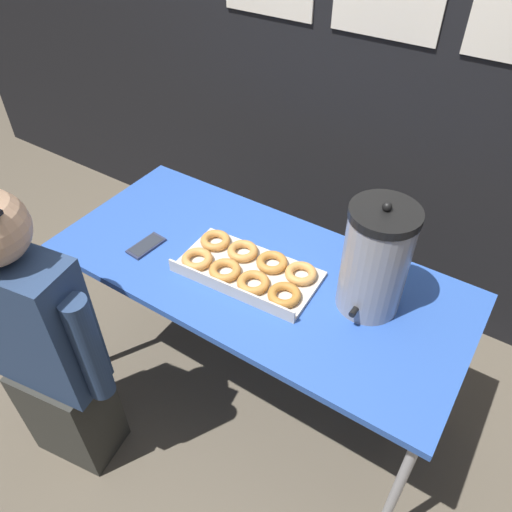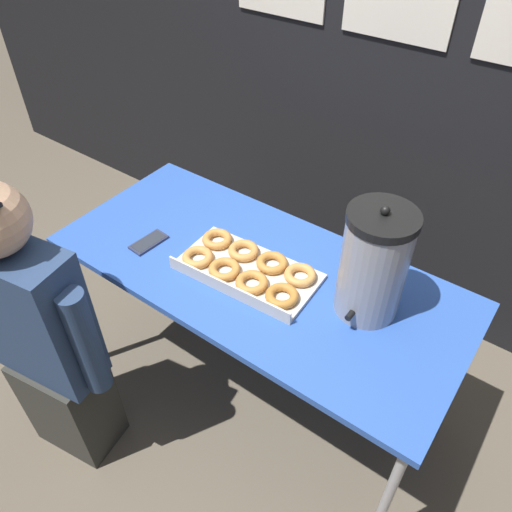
{
  "view_description": "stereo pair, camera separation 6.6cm",
  "coord_description": "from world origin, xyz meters",
  "px_view_note": "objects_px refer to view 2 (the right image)",
  "views": [
    {
      "loc": [
        0.72,
        -1.11,
        2.02
      ],
      "look_at": [
        -0.0,
        0.0,
        0.84
      ],
      "focal_mm": 35.0,
      "sensor_mm": 36.0,
      "label": 1
    },
    {
      "loc": [
        0.78,
        -1.07,
        2.02
      ],
      "look_at": [
        -0.0,
        0.0,
        0.84
      ],
      "focal_mm": 35.0,
      "sensor_mm": 36.0,
      "label": 2
    }
  ],
  "objects_px": {
    "cell_phone": "(149,242)",
    "coffee_urn": "(374,264)",
    "donut_box": "(247,268)",
    "person_seated": "(44,341)"
  },
  "relations": [
    {
      "from": "cell_phone",
      "to": "coffee_urn",
      "type": "bearing_deg",
      "value": 18.08
    },
    {
      "from": "coffee_urn",
      "to": "donut_box",
      "type": "bearing_deg",
      "value": -166.23
    },
    {
      "from": "donut_box",
      "to": "coffee_urn",
      "type": "relative_size",
      "value": 1.24
    },
    {
      "from": "donut_box",
      "to": "cell_phone",
      "type": "relative_size",
      "value": 3.39
    },
    {
      "from": "donut_box",
      "to": "coffee_urn",
      "type": "xyz_separation_m",
      "value": [
        0.42,
        0.1,
        0.17
      ]
    },
    {
      "from": "coffee_urn",
      "to": "cell_phone",
      "type": "bearing_deg",
      "value": -166.76
    },
    {
      "from": "donut_box",
      "to": "coffee_urn",
      "type": "bearing_deg",
      "value": 10.74
    },
    {
      "from": "donut_box",
      "to": "cell_phone",
      "type": "bearing_deg",
      "value": -170.32
    },
    {
      "from": "coffee_urn",
      "to": "person_seated",
      "type": "relative_size",
      "value": 0.33
    },
    {
      "from": "person_seated",
      "to": "donut_box",
      "type": "bearing_deg",
      "value": -138.24
    }
  ]
}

